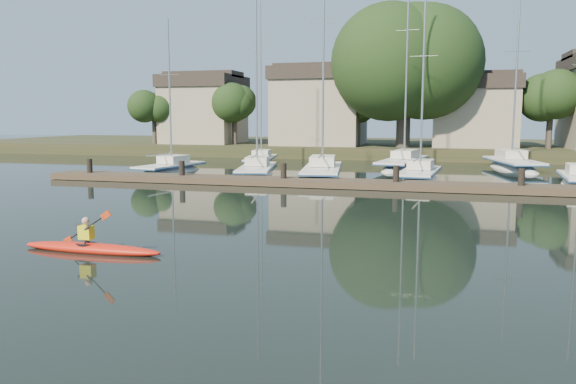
% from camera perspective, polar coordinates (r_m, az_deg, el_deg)
% --- Properties ---
extents(ground, '(160.00, 160.00, 0.00)m').
position_cam_1_polar(ground, '(16.34, -3.46, -5.46)').
color(ground, black).
rests_on(ground, ground).
extents(kayak, '(4.25, 0.90, 1.36)m').
position_cam_1_polar(kayak, '(16.47, -19.42, -5.21)').
color(kayak, red).
rests_on(kayak, ground).
extents(dock, '(34.00, 2.00, 1.80)m').
position_cam_1_polar(dock, '(29.73, 5.13, 0.90)').
color(dock, '#493B2A').
rests_on(dock, ground).
extents(sailboat_0, '(2.99, 7.25, 11.17)m').
position_cam_1_polar(sailboat_0, '(37.96, -11.86, 1.66)').
color(sailboat_0, silver).
rests_on(sailboat_0, ground).
extents(sailboat_1, '(3.70, 8.52, 13.53)m').
position_cam_1_polar(sailboat_1, '(35.45, -3.19, 1.39)').
color(sailboat_1, silver).
rests_on(sailboat_1, ground).
extents(sailboat_2, '(3.58, 9.79, 15.85)m').
position_cam_1_polar(sailboat_2, '(34.47, 3.49, 1.18)').
color(sailboat_2, silver).
rests_on(sailboat_2, ground).
extents(sailboat_3, '(2.71, 7.85, 12.42)m').
position_cam_1_polar(sailboat_3, '(33.87, 13.19, 0.90)').
color(sailboat_3, silver).
rests_on(sailboat_3, ground).
extents(sailboat_5, '(3.21, 8.33, 13.45)m').
position_cam_1_polar(sailboat_5, '(43.93, -2.76, 2.64)').
color(sailboat_5, silver).
rests_on(sailboat_5, ground).
extents(sailboat_6, '(3.86, 10.75, 16.75)m').
position_cam_1_polar(sailboat_6, '(41.81, 11.59, 2.20)').
color(sailboat_6, silver).
rests_on(sailboat_6, ground).
extents(sailboat_7, '(4.05, 9.09, 14.20)m').
position_cam_1_polar(sailboat_7, '(42.87, 21.82, 1.91)').
color(sailboat_7, silver).
rests_on(sailboat_7, ground).
extents(shore, '(90.00, 25.25, 12.75)m').
position_cam_1_polar(shore, '(55.48, 11.57, 7.07)').
color(shore, '#222E17').
rests_on(shore, ground).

